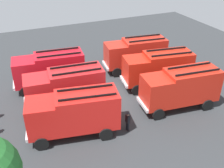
{
  "coord_description": "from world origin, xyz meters",
  "views": [
    {
      "loc": [
        9.09,
        20.94,
        14.3
      ],
      "look_at": [
        0.0,
        0.0,
        1.4
      ],
      "focal_mm": 43.17,
      "sensor_mm": 36.0,
      "label": 1
    }
  ],
  "objects_px": {
    "firefighter_0": "(118,108)",
    "fire_truck_2": "(158,67)",
    "fire_truck_1": "(50,69)",
    "firefighter_3": "(128,121)",
    "fire_truck_3": "(65,87)",
    "fire_truck_0": "(136,53)",
    "traffic_cone_0": "(40,97)",
    "firefighter_2": "(70,62)",
    "traffic_cone_1": "(112,100)",
    "fire_truck_4": "(181,87)",
    "fire_truck_5": "(74,112)"
  },
  "relations": [
    {
      "from": "fire_truck_0",
      "to": "fire_truck_1",
      "type": "relative_size",
      "value": 1.0
    },
    {
      "from": "fire_truck_5",
      "to": "firefighter_2",
      "type": "height_order",
      "value": "fire_truck_5"
    },
    {
      "from": "fire_truck_3",
      "to": "fire_truck_5",
      "type": "distance_m",
      "value": 4.17
    },
    {
      "from": "fire_truck_1",
      "to": "firefighter_0",
      "type": "relative_size",
      "value": 4.23
    },
    {
      "from": "fire_truck_4",
      "to": "traffic_cone_0",
      "type": "height_order",
      "value": "fire_truck_4"
    },
    {
      "from": "fire_truck_2",
      "to": "traffic_cone_0",
      "type": "xyz_separation_m",
      "value": [
        11.92,
        -2.1,
        -1.83
      ]
    },
    {
      "from": "traffic_cone_0",
      "to": "traffic_cone_1",
      "type": "relative_size",
      "value": 0.93
    },
    {
      "from": "firefighter_2",
      "to": "traffic_cone_0",
      "type": "height_order",
      "value": "firefighter_2"
    },
    {
      "from": "fire_truck_1",
      "to": "fire_truck_2",
      "type": "relative_size",
      "value": 0.99
    },
    {
      "from": "firefighter_0",
      "to": "traffic_cone_0",
      "type": "height_order",
      "value": "firefighter_0"
    },
    {
      "from": "fire_truck_4",
      "to": "fire_truck_5",
      "type": "distance_m",
      "value": 9.94
    },
    {
      "from": "fire_truck_4",
      "to": "firefighter_3",
      "type": "distance_m",
      "value": 6.11
    },
    {
      "from": "fire_truck_1",
      "to": "firefighter_2",
      "type": "height_order",
      "value": "fire_truck_1"
    },
    {
      "from": "fire_truck_0",
      "to": "traffic_cone_0",
      "type": "relative_size",
      "value": 11.39
    },
    {
      "from": "fire_truck_4",
      "to": "fire_truck_5",
      "type": "relative_size",
      "value": 0.99
    },
    {
      "from": "fire_truck_0",
      "to": "traffic_cone_1",
      "type": "bearing_deg",
      "value": 52.86
    },
    {
      "from": "fire_truck_0",
      "to": "fire_truck_1",
      "type": "xyz_separation_m",
      "value": [
        10.05,
        0.21,
        0.0
      ]
    },
    {
      "from": "fire_truck_0",
      "to": "traffic_cone_0",
      "type": "xyz_separation_m",
      "value": [
        11.66,
        2.3,
        -1.83
      ]
    },
    {
      "from": "fire_truck_5",
      "to": "fire_truck_4",
      "type": "bearing_deg",
      "value": -169.89
    },
    {
      "from": "traffic_cone_0",
      "to": "traffic_cone_1",
      "type": "bearing_deg",
      "value": 151.72
    },
    {
      "from": "firefighter_0",
      "to": "traffic_cone_0",
      "type": "relative_size",
      "value": 2.68
    },
    {
      "from": "traffic_cone_0",
      "to": "fire_truck_1",
      "type": "bearing_deg",
      "value": -127.42
    },
    {
      "from": "fire_truck_0",
      "to": "fire_truck_3",
      "type": "bearing_deg",
      "value": 32.17
    },
    {
      "from": "fire_truck_5",
      "to": "firefighter_3",
      "type": "distance_m",
      "value": 4.42
    },
    {
      "from": "fire_truck_1",
      "to": "firefighter_3",
      "type": "relative_size",
      "value": 4.31
    },
    {
      "from": "fire_truck_3",
      "to": "fire_truck_2",
      "type": "bearing_deg",
      "value": -174.36
    },
    {
      "from": "firefighter_0",
      "to": "fire_truck_0",
      "type": "bearing_deg",
      "value": -139.26
    },
    {
      "from": "fire_truck_2",
      "to": "fire_truck_5",
      "type": "distance_m",
      "value": 11.04
    },
    {
      "from": "fire_truck_4",
      "to": "firefighter_3",
      "type": "height_order",
      "value": "fire_truck_4"
    },
    {
      "from": "fire_truck_0",
      "to": "fire_truck_2",
      "type": "height_order",
      "value": "same"
    },
    {
      "from": "fire_truck_0",
      "to": "firefighter_3",
      "type": "relative_size",
      "value": 4.32
    },
    {
      "from": "fire_truck_3",
      "to": "firefighter_0",
      "type": "relative_size",
      "value": 4.22
    },
    {
      "from": "firefighter_3",
      "to": "traffic_cone_1",
      "type": "height_order",
      "value": "firefighter_3"
    },
    {
      "from": "fire_truck_1",
      "to": "fire_truck_4",
      "type": "relative_size",
      "value": 1.0
    },
    {
      "from": "fire_truck_3",
      "to": "firefighter_0",
      "type": "bearing_deg",
      "value": 142.61
    },
    {
      "from": "fire_truck_0",
      "to": "fire_truck_5",
      "type": "xyz_separation_m",
      "value": [
        9.95,
        8.61,
        0.0
      ]
    },
    {
      "from": "fire_truck_0",
      "to": "fire_truck_3",
      "type": "distance_m",
      "value": 10.53
    },
    {
      "from": "traffic_cone_0",
      "to": "fire_truck_0",
      "type": "bearing_deg",
      "value": -168.82
    },
    {
      "from": "fire_truck_2",
      "to": "fire_truck_5",
      "type": "relative_size",
      "value": 1.0
    },
    {
      "from": "fire_truck_1",
      "to": "fire_truck_5",
      "type": "bearing_deg",
      "value": 97.03
    },
    {
      "from": "fire_truck_3",
      "to": "firefighter_2",
      "type": "xyz_separation_m",
      "value": [
        -2.5,
        -7.56,
        -1.24
      ]
    },
    {
      "from": "traffic_cone_0",
      "to": "fire_truck_4",
      "type": "bearing_deg",
      "value": 151.39
    },
    {
      "from": "firefighter_3",
      "to": "traffic_cone_1",
      "type": "relative_size",
      "value": 2.45
    },
    {
      "from": "fire_truck_5",
      "to": "traffic_cone_1",
      "type": "bearing_deg",
      "value": -135.87
    },
    {
      "from": "fire_truck_3",
      "to": "firefighter_0",
      "type": "height_order",
      "value": "fire_truck_3"
    },
    {
      "from": "fire_truck_1",
      "to": "fire_truck_4",
      "type": "height_order",
      "value": "same"
    },
    {
      "from": "firefighter_2",
      "to": "traffic_cone_1",
      "type": "relative_size",
      "value": 2.34
    },
    {
      "from": "firefighter_0",
      "to": "fire_truck_2",
      "type": "bearing_deg",
      "value": -163.17
    },
    {
      "from": "fire_truck_0",
      "to": "fire_truck_5",
      "type": "bearing_deg",
      "value": 47.99
    },
    {
      "from": "firefighter_3",
      "to": "traffic_cone_1",
      "type": "distance_m",
      "value": 4.29
    }
  ]
}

